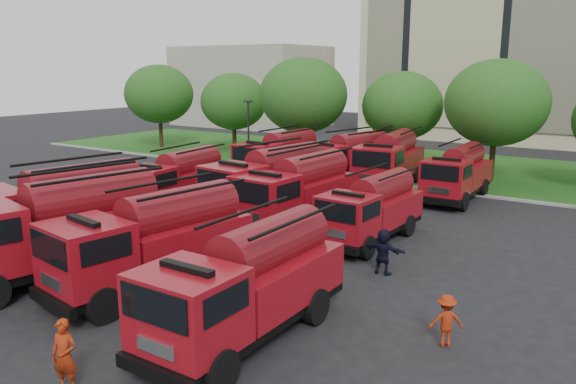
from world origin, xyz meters
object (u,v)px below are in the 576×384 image
object	(u,v)px
fire_truck_6	(298,191)
firefighter_5	(382,274)
fire_truck_11	(458,173)
firefighter_4	(213,230)
firefighter_3	(444,345)
fire_truck_0	(56,211)
fire_truck_1	(60,229)
fire_truck_5	(270,182)
fire_truck_10	(390,161)
fire_truck_8	(280,157)
fire_truck_2	(153,241)
fire_truck_3	(248,283)
firefighter_1	(127,312)
fire_truck_7	(372,209)
fire_truck_9	(348,159)
fire_truck_4	(178,180)

from	to	relation	value
fire_truck_6	firefighter_5	bearing A→B (deg)	-28.61
fire_truck_11	firefighter_4	distance (m)	14.65
firefighter_4	firefighter_5	distance (m)	8.99
fire_truck_6	firefighter_3	size ratio (longest dim) A/B	5.11
fire_truck_0	fire_truck_1	distance (m)	2.74
fire_truck_5	fire_truck_10	size ratio (longest dim) A/B	1.01
fire_truck_8	fire_truck_10	xyz separation A→B (m)	(6.85, 2.11, 0.09)
fire_truck_0	firefighter_4	size ratio (longest dim) A/B	5.49
fire_truck_2	fire_truck_3	bearing A→B (deg)	-4.42
fire_truck_1	fire_truck_10	world-z (taller)	fire_truck_1
firefighter_1	fire_truck_8	bearing A→B (deg)	108.06
fire_truck_5	fire_truck_11	bearing A→B (deg)	59.46
fire_truck_3	fire_truck_7	world-z (taller)	fire_truck_3
fire_truck_1	fire_truck_10	size ratio (longest dim) A/B	1.06
fire_truck_3	firefighter_4	xyz separation A→B (m)	(-7.85, 7.55, -1.62)
firefighter_3	fire_truck_0	bearing A→B (deg)	-32.32
fire_truck_8	firefighter_1	world-z (taller)	fire_truck_8
firefighter_4	fire_truck_2	bearing A→B (deg)	168.93
fire_truck_8	firefighter_1	size ratio (longest dim) A/B	4.73
fire_truck_3	fire_truck_0	bearing A→B (deg)	172.28
fire_truck_0	fire_truck_11	size ratio (longest dim) A/B	1.22
fire_truck_0	fire_truck_6	world-z (taller)	fire_truck_0
fire_truck_8	firefighter_3	size ratio (longest dim) A/B	4.98
fire_truck_2	fire_truck_5	world-z (taller)	fire_truck_5
fire_truck_6	firefighter_5	size ratio (longest dim) A/B	4.41
fire_truck_1	fire_truck_9	distance (m)	20.25
fire_truck_5	fire_truck_9	size ratio (longest dim) A/B	1.04
fire_truck_11	firefighter_3	size ratio (longest dim) A/B	4.60
fire_truck_7	fire_truck_10	world-z (taller)	fire_truck_10
fire_truck_8	fire_truck_11	world-z (taller)	fire_truck_8
fire_truck_0	fire_truck_4	distance (m)	8.27
fire_truck_5	firefighter_4	xyz separation A→B (m)	(-0.76, -3.58, -1.77)
fire_truck_11	fire_truck_9	bearing A→B (deg)	177.37
fire_truck_2	firefighter_5	world-z (taller)	fire_truck_2
fire_truck_5	fire_truck_9	bearing A→B (deg)	99.16
fire_truck_7	fire_truck_9	size ratio (longest dim) A/B	0.83
fire_truck_3	firefighter_3	bearing A→B (deg)	28.15
fire_truck_3	fire_truck_9	distance (m)	21.56
fire_truck_1	fire_truck_2	xyz separation A→B (m)	(3.54, 1.12, -0.14)
fire_truck_0	fire_truck_2	world-z (taller)	fire_truck_0
fire_truck_11	fire_truck_6	bearing A→B (deg)	-116.62
fire_truck_2	fire_truck_3	size ratio (longest dim) A/B	1.08
fire_truck_6	firefighter_1	world-z (taller)	fire_truck_6
fire_truck_2	firefighter_3	bearing A→B (deg)	16.96
fire_truck_2	firefighter_5	xyz separation A→B (m)	(6.02, 5.54, -1.69)
fire_truck_6	firefighter_4	size ratio (longest dim) A/B	5.02
firefighter_1	firefighter_4	bearing A→B (deg)	110.93
fire_truck_0	firefighter_3	bearing A→B (deg)	13.80
fire_truck_7	firefighter_3	xyz separation A→B (m)	(5.80, -7.59, -1.45)
fire_truck_2	fire_truck_1	bearing A→B (deg)	-153.84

